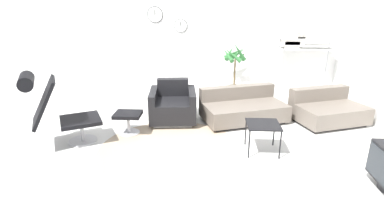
{
  "coord_description": "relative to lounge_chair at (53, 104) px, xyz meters",
  "views": [
    {
      "loc": [
        0.36,
        -4.44,
        2.09
      ],
      "look_at": [
        0.1,
        0.05,
        0.55
      ],
      "focal_mm": 28.0,
      "sensor_mm": 36.0,
      "label": 1
    }
  ],
  "objects": [
    {
      "name": "ground_plane",
      "position": [
        1.96,
        0.33,
        -0.68
      ],
      "size": [
        12.0,
        12.0,
        0.0
      ],
      "primitive_type": "plane",
      "color": "silver"
    },
    {
      "name": "wall_back",
      "position": [
        1.96,
        3.21,
        0.72
      ],
      "size": [
        12.0,
        0.09,
        2.8
      ],
      "color": "white",
      "rests_on": "ground_plane"
    },
    {
      "name": "round_rug",
      "position": [
        1.76,
        -0.02,
        -0.67
      ],
      "size": [
        2.2,
        2.2,
        0.01
      ],
      "color": "tan",
      "rests_on": "ground_plane"
    },
    {
      "name": "lounge_chair",
      "position": [
        0.0,
        0.0,
        0.0
      ],
      "size": [
        1.19,
        0.99,
        1.16
      ],
      "rotation": [
        0.0,
        0.0,
        -1.08
      ],
      "color": "#BCBCC1",
      "rests_on": "ground_plane"
    },
    {
      "name": "ottoman",
      "position": [
        0.97,
        0.52,
        -0.41
      ],
      "size": [
        0.44,
        0.38,
        0.37
      ],
      "color": "#BCBCC1",
      "rests_on": "ground_plane"
    },
    {
      "name": "armchair_red",
      "position": [
        1.66,
        1.16,
        -0.39
      ],
      "size": [
        0.91,
        0.92,
        0.74
      ],
      "rotation": [
        0.0,
        0.0,
        3.24
      ],
      "color": "silver",
      "rests_on": "ground_plane"
    },
    {
      "name": "couch_low",
      "position": [
        2.97,
        1.26,
        -0.45
      ],
      "size": [
        1.7,
        1.3,
        0.6
      ],
      "rotation": [
        0.0,
        0.0,
        3.48
      ],
      "color": "black",
      "rests_on": "ground_plane"
    },
    {
      "name": "couch_second",
      "position": [
        4.52,
        1.26,
        -0.45
      ],
      "size": [
        1.42,
        1.2,
        0.6
      ],
      "rotation": [
        0.0,
        0.0,
        3.48
      ],
      "color": "black",
      "rests_on": "ground_plane"
    },
    {
      "name": "side_table",
      "position": [
        3.12,
        -0.02,
        -0.28
      ],
      "size": [
        0.47,
        0.47,
        0.44
      ],
      "color": "black",
      "rests_on": "ground_plane"
    },
    {
      "name": "potted_plant",
      "position": [
        2.91,
        2.75,
        -0.09
      ],
      "size": [
        0.57,
        0.59,
        1.3
      ],
      "color": "silver",
      "rests_on": "ground_plane"
    },
    {
      "name": "shelf_unit",
      "position": [
        4.38,
        2.9,
        0.61
      ],
      "size": [
        1.19,
        0.28,
        1.81
      ],
      "color": "#BCBCC1",
      "rests_on": "ground_plane"
    }
  ]
}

